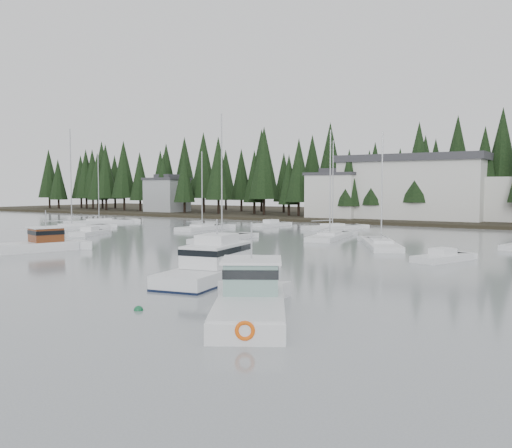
{
  "coord_description": "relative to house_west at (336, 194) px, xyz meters",
  "views": [
    {
      "loc": [
        25.84,
        -14.31,
        5.84
      ],
      "look_at": [
        -2.64,
        29.32,
        2.5
      ],
      "focal_mm": 40.0,
      "sensor_mm": 36.0,
      "label": 1
    }
  ],
  "objects": [
    {
      "name": "sailboat_9",
      "position": [
        6.63,
        -43.14,
        -4.57
      ],
      "size": [
        3.23,
        10.03,
        14.41
      ],
      "rotation": [
        0.0,
        0.0,
        1.65
      ],
      "color": "white",
      "rests_on": "ground"
    },
    {
      "name": "harbor_inn",
      "position": [
        15.04,
        3.34,
        1.12
      ],
      "size": [
        29.5,
        11.5,
        10.9
      ],
      "color": "silver",
      "rests_on": "ground"
    },
    {
      "name": "sailboat_2",
      "position": [
        9.2,
        -20.53,
        -4.58
      ],
      "size": [
        6.35,
        9.3,
        12.94
      ],
      "rotation": [
        0.0,
        0.0,
        1.11
      ],
      "color": "white",
      "rests_on": "ground"
    },
    {
      "name": "sailboat_10",
      "position": [
        -21.61,
        -40.5,
        -4.57
      ],
      "size": [
        5.32,
        10.36,
        14.57
      ],
      "rotation": [
        0.0,
        0.0,
        1.29
      ],
      "color": "white",
      "rests_on": "ground"
    },
    {
      "name": "sailboat_6",
      "position": [
        15.4,
        -34.27,
        -4.59
      ],
      "size": [
        4.71,
        10.76,
        12.89
      ],
      "rotation": [
        0.0,
        0.0,
        1.75
      ],
      "color": "white",
      "rests_on": "ground"
    },
    {
      "name": "conifer_treeline",
      "position": [
        18.0,
        7.0,
        -4.65
      ],
      "size": [
        200.0,
        22.0,
        20.0
      ],
      "primitive_type": null,
      "color": "black",
      "rests_on": "ground"
    },
    {
      "name": "mooring_buoy_dark",
      "position": [
        28.0,
        -71.41,
        -4.65
      ],
      "size": [
        0.34,
        0.34,
        0.34
      ],
      "primitive_type": "sphere",
      "color": "black",
      "rests_on": "ground"
    },
    {
      "name": "runabout_1",
      "position": [
        31.66,
        -47.5,
        -4.52
      ],
      "size": [
        3.91,
        5.97,
        1.42
      ],
      "rotation": [
        0.0,
        0.0,
        1.23
      ],
      "color": "white",
      "rests_on": "ground"
    },
    {
      "name": "lobster_boat_teal",
      "position": [
        29.77,
        -72.22,
        -4.08
      ],
      "size": [
        7.08,
        8.97,
        4.81
      ],
      "rotation": [
        0.0,
        0.0,
        2.12
      ],
      "color": "white",
      "rests_on": "ground"
    },
    {
      "name": "cabin_cruiser_center",
      "position": [
        21.97,
        -64.61,
        -3.99
      ],
      "size": [
        5.07,
        10.7,
        4.42
      ],
      "rotation": [
        0.0,
        0.0,
        1.76
      ],
      "color": "white",
      "rests_on": "ground"
    },
    {
      "name": "runabout_0",
      "position": [
        -11.67,
        -45.84,
        -4.52
      ],
      "size": [
        3.95,
        6.23,
        1.42
      ],
      "rotation": [
        0.0,
        0.0,
        1.9
      ],
      "color": "white",
      "rests_on": "ground"
    },
    {
      "name": "sailboat_11",
      "position": [
        -5.43,
        -31.45,
        -4.6
      ],
      "size": [
        3.03,
        8.57,
        11.33
      ],
      "rotation": [
        0.0,
        0.0,
        1.58
      ],
      "color": "white",
      "rests_on": "ground"
    },
    {
      "name": "sailboat_5",
      "position": [
        -28.37,
        -29.58,
        -4.6
      ],
      "size": [
        6.23,
        11.05,
        11.57
      ],
      "rotation": [
        0.0,
        0.0,
        1.21
      ],
      "color": "white",
      "rests_on": "ground"
    },
    {
      "name": "house_far_west",
      "position": [
        -42.0,
        2.0,
        -0.25
      ],
      "size": [
        8.48,
        7.42,
        8.25
      ],
      "color": "#999EA0",
      "rests_on": "ground"
    },
    {
      "name": "sailboat_1",
      "position": [
        23.62,
        -39.72,
        -4.6
      ],
      "size": [
        7.59,
        10.82,
        11.88
      ],
      "rotation": [
        0.0,
        0.0,
        2.07
      ],
      "color": "white",
      "rests_on": "ground"
    },
    {
      "name": "mooring_buoy_green",
      "position": [
        24.5,
        -73.93,
        -4.65
      ],
      "size": [
        0.45,
        0.45,
        0.45
      ],
      "primitive_type": "sphere",
      "color": "#145933",
      "rests_on": "ground"
    },
    {
      "name": "runabout_3",
      "position": [
        -1.13,
        -20.29,
        -4.52
      ],
      "size": [
        3.26,
        6.54,
        1.42
      ],
      "rotation": [
        0.0,
        0.0,
        1.39
      ],
      "color": "white",
      "rests_on": "ground"
    },
    {
      "name": "far_shore_land",
      "position": [
        18.0,
        18.0,
        -4.65
      ],
      "size": [
        240.0,
        54.0,
        1.0
      ],
      "primitive_type": "cube",
      "color": "black",
      "rests_on": "ground"
    },
    {
      "name": "lobster_boat_brown",
      "position": [
        -1.8,
        -61.04,
        -4.17
      ],
      "size": [
        5.93,
        9.06,
        4.25
      ],
      "rotation": [
        0.0,
        0.0,
        1.27
      ],
      "color": "white",
      "rests_on": "ground"
    },
    {
      "name": "house_west",
      "position": [
        0.0,
        0.0,
        0.0
      ],
      "size": [
        9.54,
        7.42,
        8.75
      ],
      "color": "silver",
      "rests_on": "ground"
    }
  ]
}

